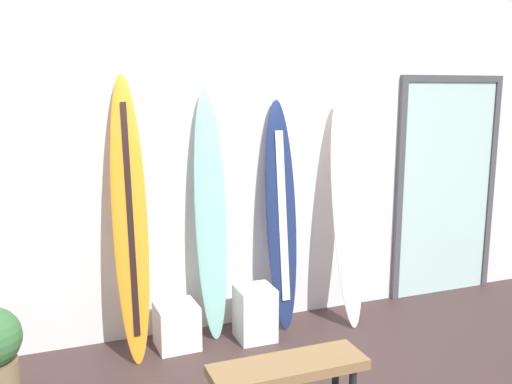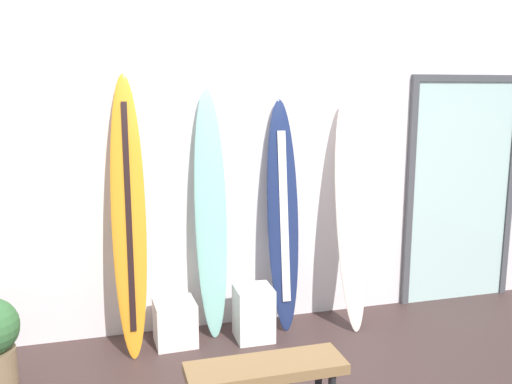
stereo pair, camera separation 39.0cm
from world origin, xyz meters
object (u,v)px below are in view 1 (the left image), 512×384
object	(u,v)px
surfboard_sunset	(130,219)
bench	(288,373)
display_block_center	(255,313)
glass_door	(446,184)
surfboard_ivory	(346,216)
display_block_left	(177,326)
surfboard_navy	(281,217)
surfboard_seafoam	(211,218)

from	to	relation	value
surfboard_sunset	bench	world-z (taller)	surfboard_sunset
display_block_center	bench	size ratio (longest dim) A/B	0.48
surfboard_sunset	display_block_center	world-z (taller)	surfboard_sunset
surfboard_sunset	bench	xyz separation A→B (m)	(0.66, -1.36, -0.66)
glass_door	bench	size ratio (longest dim) A/B	2.32
surfboard_sunset	display_block_center	xyz separation A→B (m)	(0.94, -0.10, -0.83)
surfboard_ivory	bench	size ratio (longest dim) A/B	2.08
bench	surfboard_ivory	bearing A→B (deg)	49.70
display_block_left	glass_door	xyz separation A→B (m)	(2.71, 0.25, 0.91)
display_block_center	glass_door	distance (m)	2.29
surfboard_navy	bench	distance (m)	1.63
display_block_left	surfboard_sunset	bearing A→B (deg)	176.34
surfboard_navy	bench	bearing A→B (deg)	-111.82
display_block_left	surfboard_navy	bearing A→B (deg)	5.90
surfboard_sunset	surfboard_navy	world-z (taller)	surfboard_sunset
surfboard_ivory	display_block_center	world-z (taller)	surfboard_ivory
surfboard_ivory	display_block_center	size ratio (longest dim) A/B	4.37
surfboard_seafoam	display_block_center	bearing A→B (deg)	-32.76
surfboard_ivory	display_block_left	xyz separation A→B (m)	(-1.47, 0.00, -0.75)
surfboard_sunset	surfboard_ivory	world-z (taller)	surfboard_sunset
bench	surfboard_navy	bearing A→B (deg)	68.18
surfboard_sunset	surfboard_ivory	bearing A→B (deg)	-0.72
surfboard_sunset	surfboard_ivory	xyz separation A→B (m)	(1.79, -0.02, -0.12)
surfboard_seafoam	display_block_center	xyz separation A→B (m)	(0.30, -0.19, -0.76)
surfboard_sunset	display_block_left	size ratio (longest dim) A/B	6.08
surfboard_seafoam	bench	xyz separation A→B (m)	(0.02, -1.45, -0.58)
surfboard_sunset	surfboard_navy	distance (m)	1.24
surfboard_sunset	glass_door	size ratio (longest dim) A/B	1.00
glass_door	surfboard_ivory	bearing A→B (deg)	-168.32
surfboard_sunset	surfboard_seafoam	size ratio (longest dim) A/B	1.05
surfboard_sunset	surfboard_seafoam	distance (m)	0.65
surfboard_seafoam	display_block_center	world-z (taller)	surfboard_seafoam
surfboard_sunset	surfboard_ivory	size ratio (longest dim) A/B	1.11
display_block_left	bench	world-z (taller)	bench
surfboard_ivory	glass_door	size ratio (longest dim) A/B	0.90
display_block_left	glass_door	distance (m)	2.87
glass_door	bench	world-z (taller)	glass_door
glass_door	bench	distance (m)	2.93
surfboard_seafoam	surfboard_navy	distance (m)	0.60
bench	glass_door	bearing A→B (deg)	33.88
bench	display_block_left	bearing A→B (deg)	104.39
surfboard_seafoam	display_block_left	distance (m)	0.87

